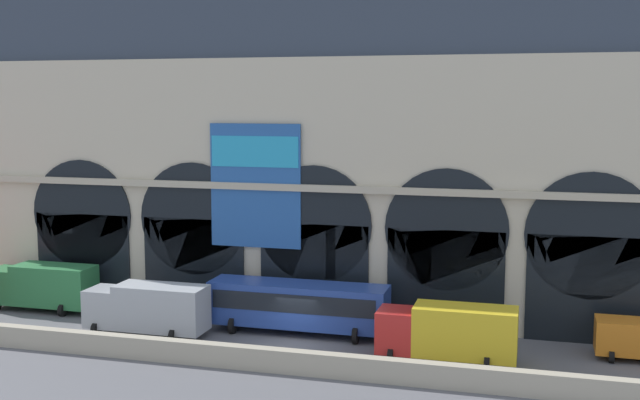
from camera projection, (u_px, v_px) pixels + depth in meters
name	position (u px, v px, depth m)	size (l,w,h in m)	color
ground_plane	(291.00, 345.00, 45.76)	(200.00, 200.00, 0.00)	slate
quay_parapet_wall	(265.00, 359.00, 41.42)	(90.00, 0.70, 1.23)	#B2A891
station_building	(324.00, 159.00, 51.54)	(51.42, 5.26, 21.30)	beige
box_truck_west	(43.00, 285.00, 53.18)	(7.50, 2.91, 3.12)	#2D7A42
box_truck_midwest	(148.00, 308.00, 47.51)	(7.50, 2.91, 3.12)	#ADB2B7
bus_center	(298.00, 305.00, 47.89)	(11.00, 3.25, 3.10)	#28479E
box_truck_mideast	(448.00, 332.00, 42.62)	(7.50, 2.91, 3.12)	red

